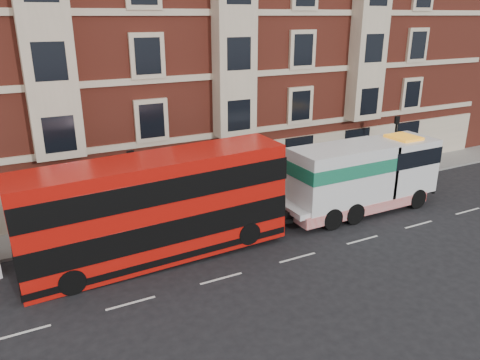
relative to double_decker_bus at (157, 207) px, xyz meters
name	(u,v)px	position (x,y,z in m)	size (l,w,h in m)	color
ground	(297,258)	(5.78, -3.03, -2.61)	(120.00, 120.00, 0.00)	black
sidewalk	(228,203)	(5.78, 4.47, -2.54)	(90.00, 3.00, 0.15)	slate
victorian_terrace	(184,27)	(6.28, 11.97, 7.45)	(45.00, 12.00, 20.40)	maroon
lamp_post_west	(133,185)	(-0.22, 3.17, 0.06)	(0.35, 0.15, 4.35)	black
lamp_post_east	(394,143)	(17.78, 3.17, 0.06)	(0.35, 0.15, 4.35)	black
double_decker_bus	(157,207)	(0.00, 0.00, 0.00)	(12.19, 2.80, 4.93)	red
tow_truck	(360,176)	(12.06, 0.00, -0.46)	(9.76, 2.88, 4.07)	white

